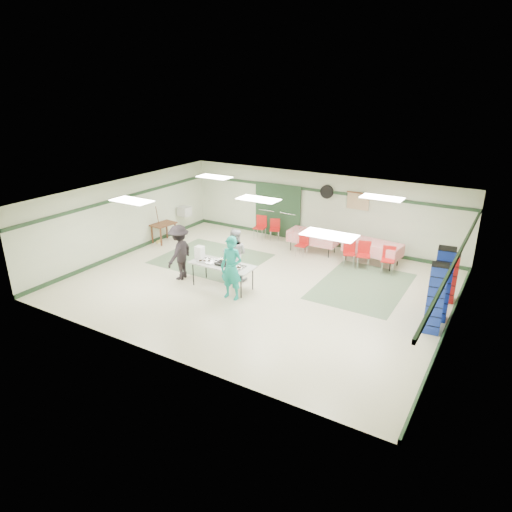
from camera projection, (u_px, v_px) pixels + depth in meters
The scene contains 42 objects.
floor at pixel (258, 284), 14.06m from camera, with size 11.00×11.00×0.00m, color beige.
ceiling at pixel (258, 198), 13.09m from camera, with size 11.00×11.00×0.00m, color white.
wall_back at pixel (319, 209), 17.18m from camera, with size 11.00×11.00×0.00m, color #B4BFA3.
wall_front at pixel (154, 301), 9.97m from camera, with size 11.00×11.00×0.00m, color #B4BFA3.
wall_left at pixel (125, 216), 16.21m from camera, with size 9.00×9.00×0.00m, color #B4BFA3.
wall_right at pixel (455, 282), 10.94m from camera, with size 9.00×9.00×0.00m, color #B4BFA3.
trim_back at pixel (320, 191), 16.90m from camera, with size 11.00×0.06×0.10m, color #1F3921.
baseboard_back at pixel (317, 241), 17.62m from camera, with size 11.00×0.06×0.12m, color #1F3921.
trim_left at pixel (124, 197), 15.94m from camera, with size 9.00×0.06×0.10m, color #1F3921.
baseboard_left at pixel (130, 251), 16.66m from camera, with size 9.00×0.06×0.12m, color #1F3921.
trim_right at pixel (459, 254), 10.70m from camera, with size 9.00×0.06×0.10m, color #1F3921.
baseboard_right at pixel (446, 328), 11.42m from camera, with size 9.00×0.06×0.12m, color #1F3921.
green_patch_a at pixel (212, 259), 16.05m from camera, with size 3.50×3.00×0.01m, color #617D5B.
green_patch_b at pixel (362, 286), 13.92m from camera, with size 2.50×3.50×0.01m, color #617D5B.
double_door_left at pixel (267, 209), 18.29m from camera, with size 0.90×0.06×2.10m, color #959895.
double_door_right at pixel (289, 212), 17.84m from camera, with size 0.90×0.06×2.10m, color #959895.
door_frame at pixel (278, 211), 18.05m from camera, with size 2.00×0.03×2.15m, color #1F3921.
wall_fan at pixel (327, 192), 16.74m from camera, with size 0.50×0.50×0.10m, color black.
scroll_banner at pixel (358, 201), 16.23m from camera, with size 0.80×0.02×0.60m, color tan.
serving_table at pixel (222, 265), 13.58m from camera, with size 1.99×0.81×0.76m.
sheet_tray_right at pixel (235, 267), 13.31m from camera, with size 0.56×0.42×0.02m, color silver.
sheet_tray_mid at pixel (224, 262), 13.73m from camera, with size 0.54×0.41×0.02m, color silver.
sheet_tray_left at pixel (207, 261), 13.75m from camera, with size 0.53×0.40×0.02m, color silver.
baking_pan at pixel (224, 264), 13.48m from camera, with size 0.48×0.30×0.08m, color black.
foam_box_stack at pixel (200, 252), 13.94m from camera, with size 0.24×0.22×0.39m, color white.
volunteer_teal at pixel (231, 268), 12.84m from camera, with size 0.67×0.44×1.85m, color teal.
volunteer_grey at pixel (235, 255), 14.11m from camera, with size 0.81×0.63×1.67m, color gray.
volunteer_dark at pixel (179, 252), 14.17m from camera, with size 1.13×0.65×1.75m, color black.
dining_table_a at pixel (372, 247), 15.49m from camera, with size 2.01×1.09×0.77m.
dining_table_b at pixel (313, 237), 16.55m from camera, with size 1.79×0.81×0.77m.
chair_a at pixel (364, 252), 15.10m from camera, with size 0.52×0.52×0.92m.
chair_b at pixel (349, 250), 15.34m from camera, with size 0.52×0.52×0.85m.
chair_c at pixel (389, 257), 14.71m from camera, with size 0.48×0.48×0.89m.
chair_d at pixel (303, 243), 16.19m from camera, with size 0.39×0.39×0.80m.
chair_loose_a at pixel (275, 227), 17.83m from camera, with size 0.51×0.51×0.83m.
chair_loose_b at pixel (261, 225), 17.92m from camera, with size 0.48×0.48×0.93m.
crate_stack_blue_a at pixel (442, 284), 11.67m from camera, with size 0.43×0.43×1.97m, color #1B2FA6.
crate_stack_red at pixel (449, 277), 12.77m from camera, with size 0.44×0.44×1.42m, color #9C0F11.
crate_stack_blue_b at pixel (436, 299), 11.07m from camera, with size 0.40×0.40×1.81m, color #1B2FA6.
printer_table at pixel (163, 226), 17.52m from camera, with size 0.68×0.98×0.74m.
office_printer at pixel (184, 211), 18.45m from camera, with size 0.46×0.41×0.37m, color #B3B3AE.
broom at pixel (159, 224), 17.39m from camera, with size 0.03×0.03×1.45m, color brown.
Camera 1 is at (6.51, -11.03, 5.86)m, focal length 32.00 mm.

